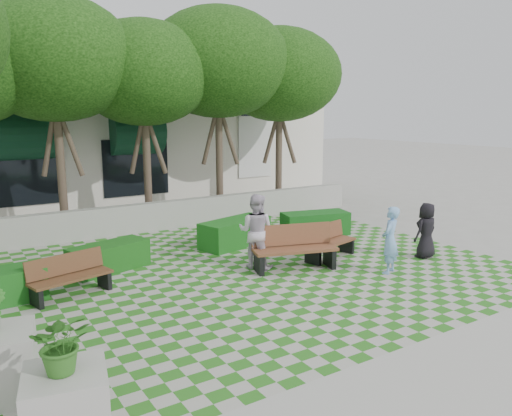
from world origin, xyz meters
TOP-DOWN VIEW (x-y plane):
  - ground at (0.00, 0.00)m, footprint 90.00×90.00m
  - lawn at (0.00, 1.00)m, footprint 12.00×12.00m
  - sidewalk_south at (0.00, -4.70)m, footprint 16.00×2.00m
  - retaining_wall at (0.00, 6.20)m, footprint 15.00×0.36m
  - bench_east at (2.30, 0.83)m, footprint 1.74×0.92m
  - bench_mid at (0.99, 0.57)m, footprint 2.13×1.24m
  - bench_west at (-3.98, 1.59)m, footprint 1.73×0.93m
  - hedge_east at (3.57, 2.91)m, footprint 2.17×1.29m
  - hedge_midright at (0.88, 3.19)m, footprint 2.29×1.40m
  - hedge_midleft at (-2.81, 2.85)m, footprint 2.01×1.24m
  - planter_front at (-5.09, -3.25)m, footprint 1.07×1.07m
  - person_blue at (2.68, -0.89)m, footprint 0.69×0.59m
  - person_dark at (4.44, -0.52)m, footprint 0.73×0.50m
  - person_white at (0.28, 1.16)m, footprint 1.10×1.12m
  - tree_row at (-1.86, 5.95)m, footprint 17.70×13.40m
  - building at (0.93, 14.08)m, footprint 18.00×8.92m

SIDE VIEW (x-z plane):
  - ground at x=0.00m, z-range 0.00..0.00m
  - sidewalk_south at x=0.00m, z-range 0.00..0.01m
  - lawn at x=0.00m, z-range 0.01..0.01m
  - hedge_midleft at x=-2.81m, z-range 0.00..0.66m
  - hedge_east at x=3.57m, z-range 0.00..0.71m
  - hedge_midright at x=0.88m, z-range 0.00..0.75m
  - bench_west at x=-3.98m, z-range -0.02..0.85m
  - bench_east at x=2.30m, z-range -0.02..0.85m
  - retaining_wall at x=0.00m, z-range 0.00..0.90m
  - bench_mid at x=0.99m, z-range -0.02..1.04m
  - planter_front at x=-5.09m, z-range -0.15..1.45m
  - person_dark at x=4.44m, z-range 0.00..1.45m
  - person_blue at x=2.68m, z-range 0.00..1.59m
  - person_white at x=0.28m, z-range 0.00..1.82m
  - building at x=0.93m, z-range -0.06..5.09m
  - tree_row at x=-1.86m, z-range 1.47..8.88m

